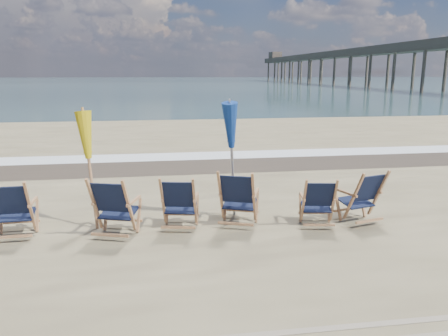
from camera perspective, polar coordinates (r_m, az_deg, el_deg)
The scene contains 12 objects.
ocean at distance 134.36m, azimuth -8.33°, elevation 11.09°, with size 400.00×400.00×0.00m, color #355358.
surf_foam at distance 14.95m, azimuth -3.55°, elevation 1.61°, with size 200.00×1.40×0.01m, color silver.
wet_sand_strip at distance 13.49m, azimuth -2.97°, elevation 0.42°, with size 200.00×2.60×0.00m, color #42362A.
beach_chair_0 at distance 8.10m, azimuth -23.98°, elevation -4.93°, with size 0.68×0.77×1.07m, color black, non-canonical shape.
beach_chair_1 at distance 7.54m, azimuth -12.28°, elevation -5.20°, with size 0.71×0.80×1.11m, color black, non-canonical shape.
beach_chair_2 at distance 7.80m, azimuth -3.85°, elevation -4.66°, with size 0.66×0.74×1.02m, color black, non-canonical shape.
beach_chair_3 at distance 7.91m, azimuth 3.92°, elevation -4.15°, with size 0.70×0.79×1.10m, color black, non-canonical shape.
beach_chair_4 at distance 8.18m, azimuth 14.14°, elevation -4.43°, with size 0.62×0.69×0.96m, color black, non-canonical shape.
beach_chair_5 at distance 8.74m, azimuth 19.53°, elevation -3.38°, with size 0.68×0.76×1.06m, color black, non-canonical shape.
umbrella_yellow at distance 8.14m, azimuth -17.28°, elevation 3.35°, with size 0.30×0.30×2.12m.
umbrella_blue at distance 8.21m, azimuth 1.12°, elevation 5.04°, with size 0.30×0.30×2.28m.
fishing_pier at distance 89.45m, azimuth 17.81°, elevation 13.02°, with size 4.40×140.00×9.30m, color brown, non-canonical shape.
Camera 1 is at (-1.31, -6.33, 2.80)m, focal length 35.00 mm.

